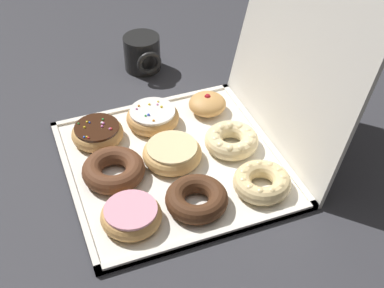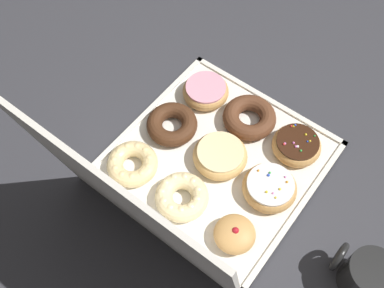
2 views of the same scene
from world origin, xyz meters
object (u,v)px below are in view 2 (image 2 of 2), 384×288
(cruller_donut_7, at_px, (180,195))
(cruller_donut_8, at_px, (132,164))
(sprinkle_donut_0, at_px, (297,145))
(jelly_filled_donut_6, at_px, (235,234))
(donut_box, at_px, (218,160))
(chocolate_cake_ring_donut_5, at_px, (171,126))
(sprinkle_donut_3, at_px, (270,188))
(chocolate_cake_ring_donut_1, at_px, (251,119))
(glazed_ring_donut_4, at_px, (220,156))
(pink_frosted_donut_2, at_px, (206,91))
(coffee_mug, at_px, (366,275))

(cruller_donut_7, xyz_separation_m, cruller_donut_8, (0.13, 0.00, -0.00))
(sprinkle_donut_0, height_order, jelly_filled_donut_6, jelly_filled_donut_6)
(donut_box, height_order, chocolate_cake_ring_donut_5, chocolate_cake_ring_donut_5)
(donut_box, bearing_deg, sprinkle_donut_3, 179.93)
(donut_box, height_order, sprinkle_donut_0, sprinkle_donut_0)
(cruller_donut_7, bearing_deg, chocolate_cake_ring_donut_5, -44.54)
(chocolate_cake_ring_donut_5, bearing_deg, donut_box, -177.92)
(donut_box, relative_size, chocolate_cake_ring_donut_1, 3.43)
(glazed_ring_donut_4, bearing_deg, sprinkle_donut_0, -133.11)
(pink_frosted_donut_2, relative_size, jelly_filled_donut_6, 1.32)
(cruller_donut_8, height_order, coffee_mug, coffee_mug)
(glazed_ring_donut_4, height_order, chocolate_cake_ring_donut_5, glazed_ring_donut_4)
(glazed_ring_donut_4, bearing_deg, coffee_mug, 172.32)
(sprinkle_donut_3, distance_m, cruller_donut_8, 0.29)
(cruller_donut_7, bearing_deg, glazed_ring_donut_4, -94.31)
(sprinkle_donut_0, xyz_separation_m, cruller_donut_8, (0.25, 0.25, 0.00))
(chocolate_cake_ring_donut_5, relative_size, coffee_mug, 1.05)
(cruller_donut_8, bearing_deg, glazed_ring_donut_4, -136.79)
(sprinkle_donut_3, distance_m, jelly_filled_donut_6, 0.13)
(sprinkle_donut_0, bearing_deg, chocolate_cake_ring_donut_1, 1.07)
(chocolate_cake_ring_donut_5, height_order, cruller_donut_8, same)
(sprinkle_donut_3, bearing_deg, pink_frosted_donut_2, -25.60)
(sprinkle_donut_3, bearing_deg, glazed_ring_donut_4, 0.68)
(pink_frosted_donut_2, height_order, glazed_ring_donut_4, glazed_ring_donut_4)
(sprinkle_donut_3, height_order, jelly_filled_donut_6, jelly_filled_donut_6)
(chocolate_cake_ring_donut_5, xyz_separation_m, jelly_filled_donut_6, (-0.26, 0.12, 0.00))
(sprinkle_donut_0, relative_size, sprinkle_donut_3, 0.95)
(chocolate_cake_ring_donut_5, relative_size, cruller_donut_8, 1.05)
(sprinkle_donut_0, height_order, chocolate_cake_ring_donut_1, sprinkle_donut_0)
(cruller_donut_7, bearing_deg, jelly_filled_donut_6, 179.86)
(chocolate_cake_ring_donut_1, bearing_deg, sprinkle_donut_3, 136.17)
(jelly_filled_donut_6, bearing_deg, sprinkle_donut_0, -88.04)
(chocolate_cake_ring_donut_1, distance_m, cruller_donut_7, 0.25)
(sprinkle_donut_0, relative_size, cruller_donut_8, 0.98)
(cruller_donut_7, bearing_deg, pink_frosted_donut_2, -64.23)
(sprinkle_donut_0, relative_size, cruller_donut_7, 0.97)
(pink_frosted_donut_2, bearing_deg, cruller_donut_8, 88.36)
(jelly_filled_donut_6, relative_size, cruller_donut_7, 0.75)
(sprinkle_donut_3, bearing_deg, sprinkle_donut_0, -86.05)
(sprinkle_donut_3, xyz_separation_m, glazed_ring_donut_4, (0.13, 0.00, -0.00))
(sprinkle_donut_0, height_order, sprinkle_donut_3, sprinkle_donut_3)
(sprinkle_donut_0, xyz_separation_m, cruller_donut_7, (0.13, 0.25, 0.00))
(chocolate_cake_ring_donut_1, height_order, glazed_ring_donut_4, same)
(sprinkle_donut_3, relative_size, cruller_donut_8, 1.03)
(donut_box, bearing_deg, sprinkle_donut_0, -134.76)
(sprinkle_donut_3, xyz_separation_m, chocolate_cake_ring_donut_5, (0.26, 0.00, -0.00))
(coffee_mug, bearing_deg, cruller_donut_7, 11.58)
(glazed_ring_donut_4, distance_m, cruller_donut_7, 0.13)
(chocolate_cake_ring_donut_5, bearing_deg, sprinkle_donut_0, -152.91)
(chocolate_cake_ring_donut_5, xyz_separation_m, coffee_mug, (-0.49, 0.05, 0.02))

